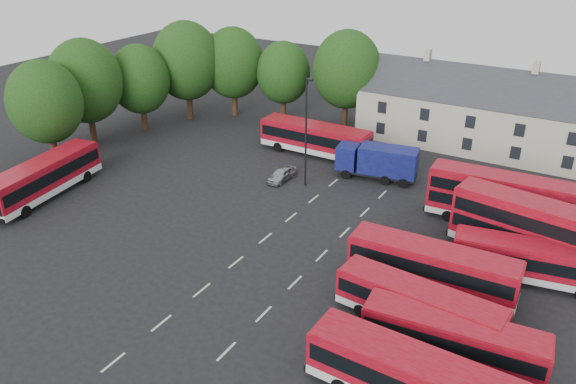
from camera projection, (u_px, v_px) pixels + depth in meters
name	position (u px, v px, depth m)	size (l,w,h in m)	color
ground	(251.00, 250.00, 42.65)	(140.00, 140.00, 0.00)	black
lane_markings	(293.00, 247.00, 43.05)	(5.15, 33.80, 0.01)	beige
treeline	(194.00, 74.00, 64.18)	(29.92, 32.59, 12.01)	black
terrace_houses	(526.00, 121.00, 57.74)	(35.70, 7.13, 10.06)	beige
bus_row_a	(419.00, 379.00, 28.00)	(11.62, 3.02, 3.26)	silver
bus_row_b	(453.00, 337.00, 31.24)	(10.24, 3.25, 2.85)	silver
bus_row_c	(419.00, 304.00, 33.82)	(10.42, 3.18, 2.90)	silver
bus_row_d	(432.00, 264.00, 37.45)	(11.30, 3.02, 3.17)	silver
bus_row_e	(532.00, 259.00, 38.24)	(10.60, 4.06, 2.93)	silver
bus_dd_south	(535.00, 228.00, 40.16)	(11.85, 4.38, 4.75)	silver
bus_dd_north	(498.00, 197.00, 45.03)	(11.02, 3.05, 4.48)	silver
bus_west	(44.00, 176.00, 50.01)	(4.52, 12.25, 3.39)	silver
bus_north	(315.00, 137.00, 58.88)	(12.00, 2.88, 3.39)	silver
box_truck	(378.00, 161.00, 53.47)	(7.91, 3.59, 3.33)	black
silver_car	(282.00, 174.00, 53.70)	(1.46, 3.64, 1.24)	#AEB0B6
lamppost	(306.00, 130.00, 50.56)	(0.71, 0.36, 10.25)	black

